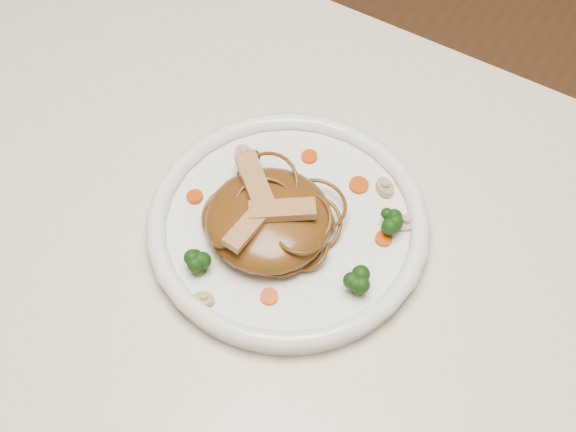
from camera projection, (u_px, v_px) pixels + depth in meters
The scene contains 19 objects.
table at pixel (285, 345), 0.90m from camera, with size 1.20×0.80×0.75m.
plate at pixel (288, 228), 0.85m from camera, with size 0.28×0.28×0.02m, color white.
noodle_mound at pixel (269, 219), 0.83m from camera, with size 0.13×0.13×0.04m, color #633412.
chicken_a at pixel (282, 210), 0.80m from camera, with size 0.06×0.02×0.01m, color tan.
chicken_b at pixel (254, 180), 0.82m from camera, with size 0.07×0.02×0.01m, color tan.
chicken_c at pixel (248, 226), 0.79m from camera, with size 0.06×0.02×0.01m, color tan.
broccoli_0 at pixel (389, 220), 0.83m from camera, with size 0.03×0.03×0.03m, color #14370B, non-canonical shape.
broccoli_1 at pixel (251, 161), 0.87m from camera, with size 0.03×0.03×0.03m, color #14370B, non-canonical shape.
broccoli_2 at pixel (198, 264), 0.80m from camera, with size 0.02×0.02×0.03m, color #14370B, non-canonical shape.
broccoli_3 at pixel (359, 281), 0.79m from camera, with size 0.03×0.03×0.03m, color #14370B, non-canonical shape.
carrot_0 at pixel (359, 185), 0.87m from camera, with size 0.02×0.02×0.01m, color #B24406.
carrot_1 at pixel (195, 197), 0.86m from camera, with size 0.02×0.02×0.01m, color #B24406.
carrot_2 at pixel (384, 239), 0.83m from camera, with size 0.02×0.02×0.01m, color #B24406.
carrot_3 at pixel (309, 157), 0.89m from camera, with size 0.02×0.02×0.01m, color #B24406.
carrot_4 at pixel (269, 297), 0.80m from camera, with size 0.02×0.02×0.01m, color #B24406.
mushroom_0 at pixel (204, 299), 0.79m from camera, with size 0.02×0.02×0.01m, color #BEAA8F.
mushroom_1 at pixel (406, 223), 0.84m from camera, with size 0.02×0.02×0.01m, color #BEAA8F.
mushroom_2 at pixel (244, 154), 0.89m from camera, with size 0.02×0.02×0.01m, color #BEAA8F.
mushroom_3 at pixel (385, 187), 0.87m from camera, with size 0.03×0.03×0.01m, color #BEAA8F.
Camera 1 is at (0.21, -0.34, 1.47)m, focal length 52.18 mm.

